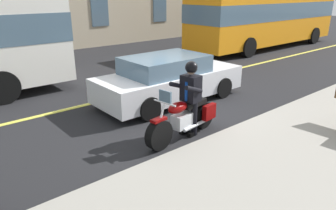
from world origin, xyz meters
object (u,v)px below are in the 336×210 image
at_px(rider_main, 190,92).
at_px(bus_far, 267,15).
at_px(car_silver, 169,79).
at_px(motorcycle_main, 185,118).

xyz_separation_m(rider_main, bus_far, (-11.80, -5.88, 0.84)).
distance_m(rider_main, car_silver, 2.46).
bearing_deg(motorcycle_main, rider_main, -171.52).
bearing_deg(motorcycle_main, bus_far, -153.76).
xyz_separation_m(motorcycle_main, car_silver, (-1.36, -2.17, 0.24)).
relative_size(rider_main, bus_far, 0.16).
bearing_deg(car_silver, bus_far, -160.59).
distance_m(rider_main, bus_far, 13.21).
bearing_deg(motorcycle_main, car_silver, -122.22).
height_order(motorcycle_main, bus_far, bus_far).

